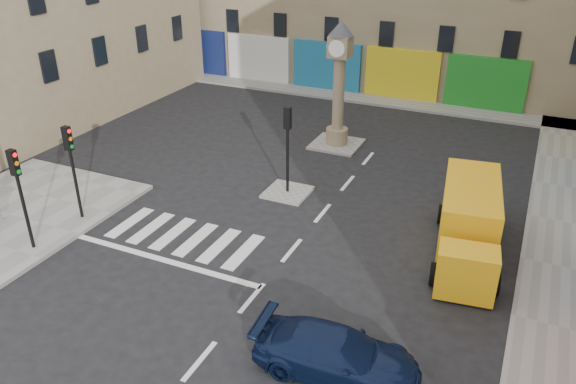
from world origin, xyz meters
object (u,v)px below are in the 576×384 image
Objects in this scene: traffic_light_left_near at (19,184)px; navy_sedan at (337,354)px; traffic_light_left_far at (71,158)px; clock_pillar at (339,77)px; traffic_light_island at (288,136)px; yellow_van at (469,223)px.

navy_sedan is (11.76, -1.06, -1.99)m from traffic_light_left_near.
clock_pillar is at bearing 61.06° from traffic_light_left_far.
traffic_light_left_near is 1.00× the size of traffic_light_left_far.
traffic_light_left_far is 8.30m from traffic_light_island.
clock_pillar reaches higher than traffic_light_left_far.
traffic_light_island is 0.58× the size of yellow_van.
yellow_van is at bearing -10.57° from traffic_light_island.
traffic_light_left_near is at bearing -128.93° from traffic_light_island.
traffic_light_left_near is 0.58× the size of yellow_van.
navy_sedan is at bearing -113.39° from yellow_van.
navy_sedan is at bearing -5.16° from traffic_light_left_near.
traffic_light_left_far is 13.05m from clock_pillar.
navy_sedan is at bearing -69.84° from clock_pillar.
traffic_light_island is at bearing 51.07° from traffic_light_left_near.
yellow_van is at bearing 16.05° from traffic_light_left_far.
yellow_van is at bearing -44.41° from clock_pillar.
traffic_light_island is (6.30, 7.80, -0.03)m from traffic_light_left_near.
yellow_van is (7.56, -7.41, -2.43)m from clock_pillar.
traffic_light_island is 10.59m from navy_sedan.
traffic_light_left_far is 0.58× the size of yellow_van.
traffic_light_left_near is at bearing 80.86° from navy_sedan.
traffic_light_left_near is 0.61× the size of clock_pillar.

